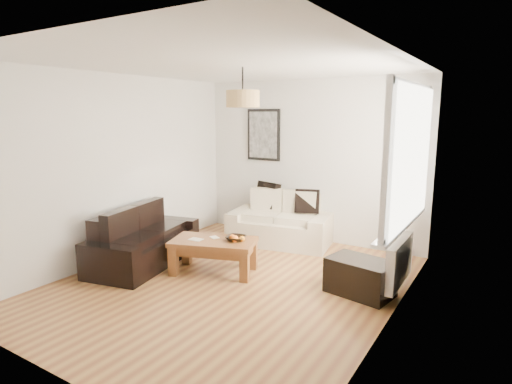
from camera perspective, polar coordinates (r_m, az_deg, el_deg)
The scene contains 21 objects.
floor at distance 5.31m, azimuth -3.49°, elevation -12.25°, with size 4.50×4.50×0.00m, color brown.
ceiling at distance 4.92m, azimuth -3.85°, elevation 16.89°, with size 3.80×4.50×0.00m, color white, non-canonical shape.
wall_back at distance 6.89m, azimuth 7.26°, elevation 4.19°, with size 3.80×0.04×2.60m, color silver, non-canonical shape.
wall_front at distance 3.41m, azimuth -26.14°, elevation -3.35°, with size 3.80×0.04×2.60m, color silver, non-canonical shape.
wall_left at distance 6.24m, azimuth -18.07°, elevation 3.09°, with size 0.04×4.50×2.60m, color silver, non-canonical shape.
wall_right at distance 4.16m, azimuth 18.20°, elevation -0.44°, with size 0.04×4.50×2.60m, color silver, non-canonical shape.
window_bay at distance 4.90m, azimuth 20.19°, elevation 4.59°, with size 0.14×1.90×1.60m, color white, non-canonical shape.
radiator at distance 5.17m, azimuth 18.88°, elevation -8.94°, with size 0.10×0.90×0.52m, color white.
poster at distance 7.23m, azimuth 1.04°, elevation 7.75°, with size 0.62×0.04×0.87m, color black, non-canonical shape.
pendant_shade at distance 5.14m, azimuth -1.80°, elevation 12.50°, with size 0.40×0.40×0.20m, color tan.
loveseat_cream at distance 6.76m, azimuth 3.33°, elevation -3.70°, with size 1.58×0.86×0.78m, color beige, non-canonical shape.
sofa_leather at distance 6.05m, azimuth -14.92°, elevation -6.01°, with size 1.69×0.82×0.73m, color black, non-canonical shape.
coffee_table at distance 5.60m, azimuth -5.73°, elevation -8.62°, with size 1.08×0.59×0.44m, color brown, non-canonical shape.
ottoman at distance 5.08m, azimuth 13.95°, elevation -11.10°, with size 0.72×0.46×0.41m, color black.
cushion_left at distance 7.02m, azimuth 1.56°, elevation -0.42°, with size 0.43×0.13×0.43m, color black.
cushion_right at distance 6.69m, azimuth 6.95°, elevation -1.26°, with size 0.38×0.12×0.38m, color black.
fruit_bowl at distance 5.46m, azimuth -2.74°, elevation -6.28°, with size 0.25×0.25×0.06m, color black.
orange_a at distance 5.40m, azimuth -2.87°, elevation -6.38°, with size 0.09×0.09×0.09m, color orange.
orange_b at distance 5.40m, azimuth -1.90°, elevation -6.37°, with size 0.07×0.07×0.07m, color orange.
orange_c at distance 5.46m, azimuth -3.22°, elevation -6.19°, with size 0.08×0.08×0.08m, color orange.
papers at distance 5.56m, azimuth -8.14°, elevation -6.37°, with size 0.18×0.12×0.01m, color silver.
Camera 1 is at (2.84, -3.98, 2.06)m, focal length 29.51 mm.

